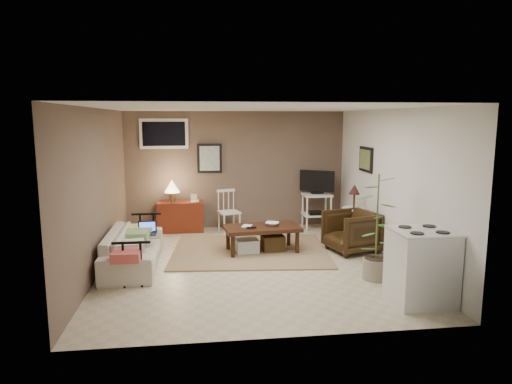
{
  "coord_description": "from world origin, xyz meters",
  "views": [
    {
      "loc": [
        -0.79,
        -6.85,
        2.24
      ],
      "look_at": [
        0.13,
        0.35,
        1.08
      ],
      "focal_mm": 32.0,
      "sensor_mm": 36.0,
      "label": 1
    }
  ],
  "objects": [
    {
      "name": "book_table",
      "position": [
        -0.06,
        0.62,
        0.55
      ],
      "size": [
        0.15,
        0.07,
        0.2
      ],
      "primitive_type": "imported",
      "rotation": [
        0.0,
        0.0,
        -0.35
      ],
      "color": "black",
      "rests_on": "coffee_table"
    },
    {
      "name": "sofa_pillows",
      "position": [
        -1.75,
        -0.13,
        0.46
      ],
      "size": [
        0.37,
        1.81,
        0.13
      ],
      "primitive_type": null,
      "color": "beige",
      "rests_on": "sofa"
    },
    {
      "name": "floor",
      "position": [
        0.0,
        0.0,
        0.0
      ],
      "size": [
        5.0,
        5.0,
        0.0
      ],
      "primitive_type": "plane",
      "color": "#C1B293",
      "rests_on": "ground"
    },
    {
      "name": "side_table",
      "position": [
        2.0,
        0.97,
        0.67
      ],
      "size": [
        0.4,
        0.4,
        1.08
      ],
      "color": "white",
      "rests_on": "floor"
    },
    {
      "name": "book_console",
      "position": [
        -0.94,
        2.21,
        0.71
      ],
      "size": [
        0.16,
        0.02,
        0.22
      ],
      "primitive_type": "imported",
      "rotation": [
        0.0,
        0.0,
        -0.01
      ],
      "color": "black",
      "rests_on": "red_console"
    },
    {
      "name": "sofa",
      "position": [
        -1.8,
        0.09,
        0.37
      ],
      "size": [
        0.56,
        1.9,
        0.74
      ],
      "primitive_type": "imported",
      "rotation": [
        0.0,
        0.0,
        1.57
      ],
      "color": "beige",
      "rests_on": "floor"
    },
    {
      "name": "bowl",
      "position": [
        0.44,
        0.61,
        0.57
      ],
      "size": [
        0.23,
        0.14,
        0.23
      ],
      "primitive_type": "imported",
      "rotation": [
        0.0,
        0.0,
        -0.39
      ],
      "color": "black",
      "rests_on": "coffee_table"
    },
    {
      "name": "tv_stand",
      "position": [
        1.63,
        2.14,
        0.64
      ],
      "size": [
        0.65,
        0.46,
        1.21
      ],
      "color": "white",
      "rests_on": "floor"
    },
    {
      "name": "art_back",
      "position": [
        -0.55,
        2.48,
        1.45
      ],
      "size": [
        0.5,
        0.03,
        0.6
      ],
      "primitive_type": "cube",
      "color": "black"
    },
    {
      "name": "potted_plant",
      "position": [
        1.66,
        -0.94,
        0.81
      ],
      "size": [
        0.38,
        0.38,
        1.52
      ],
      "color": "gray",
      "rests_on": "floor"
    },
    {
      "name": "laptop",
      "position": [
        -1.62,
        0.42,
        0.48
      ],
      "size": [
        0.29,
        0.21,
        0.2
      ],
      "color": "black",
      "rests_on": "sofa"
    },
    {
      "name": "red_console",
      "position": [
        -1.17,
        2.23,
        0.36
      ],
      "size": [
        0.91,
        0.4,
        1.05
      ],
      "color": "maroon",
      "rests_on": "floor"
    },
    {
      "name": "armchair",
      "position": [
        1.77,
        0.42,
        0.39
      ],
      "size": [
        0.87,
        0.91,
        0.77
      ],
      "primitive_type": "imported",
      "rotation": [
        0.0,
        0.0,
        -1.31
      ],
      "color": "black",
      "rests_on": "floor"
    },
    {
      "name": "rug",
      "position": [
        0.07,
        0.65,
        0.01
      ],
      "size": [
        2.78,
        2.31,
        0.02
      ],
      "primitive_type": "cube",
      "rotation": [
        0.0,
        0.0,
        -0.09
      ],
      "color": "#937755",
      "rests_on": "floor"
    },
    {
      "name": "art_right",
      "position": [
        2.23,
        1.05,
        1.52
      ],
      "size": [
        0.03,
        0.6,
        0.45
      ],
      "primitive_type": "cube",
      "color": "black"
    },
    {
      "name": "coffee_table",
      "position": [
        0.26,
        0.57,
        0.27
      ],
      "size": [
        1.32,
        0.77,
        0.48
      ],
      "color": "black",
      "rests_on": "floor"
    },
    {
      "name": "window",
      "position": [
        -1.45,
        2.48,
        1.95
      ],
      "size": [
        0.96,
        0.03,
        0.6
      ],
      "primitive_type": "cube",
      "color": "white"
    },
    {
      "name": "stove",
      "position": [
        1.89,
        -1.81,
        0.46
      ],
      "size": [
        0.71,
        0.66,
        0.93
      ],
      "color": "silver",
      "rests_on": "floor"
    },
    {
      "name": "spindle_chair",
      "position": [
        -0.19,
        2.11,
        0.39
      ],
      "size": [
        0.47,
        0.47,
        0.84
      ],
      "color": "white",
      "rests_on": "floor"
    },
    {
      "name": "sofa_end_rails",
      "position": [
        -1.69,
        0.09,
        0.32
      ],
      "size": [
        0.51,
        1.9,
        0.64
      ],
      "primitive_type": null,
      "color": "black",
      "rests_on": "floor"
    }
  ]
}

